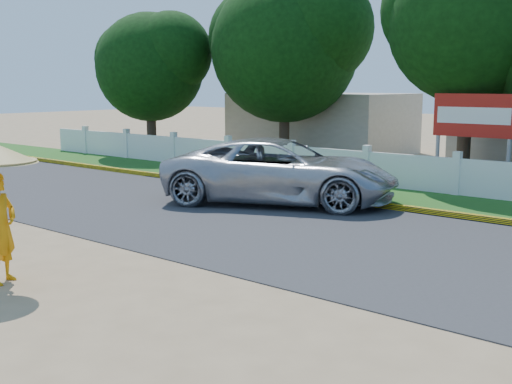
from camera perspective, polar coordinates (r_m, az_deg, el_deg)
ground at (r=10.51m, az=-7.05°, el=-8.41°), size 120.00×120.00×0.00m
road at (r=13.86m, az=6.62°, el=-3.94°), size 60.00×7.00×0.02m
grass_verge at (r=18.40m, az=15.59°, el=-0.86°), size 60.00×3.50×0.03m
curb at (r=16.87m, az=13.23°, el=-1.45°), size 40.00×0.18×0.16m
fence at (r=19.63m, az=17.40°, el=1.28°), size 40.00×0.10×1.10m
building_far at (r=31.14m, az=5.83°, el=6.15°), size 8.00×5.00×2.80m
vehicle at (r=17.57m, az=2.22°, el=1.88°), size 6.99×5.30×1.76m
billboard at (r=20.50m, az=18.77°, el=6.02°), size 2.50×0.13×2.95m
tree_row at (r=23.54m, az=14.02°, el=12.54°), size 29.54×7.75×7.84m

